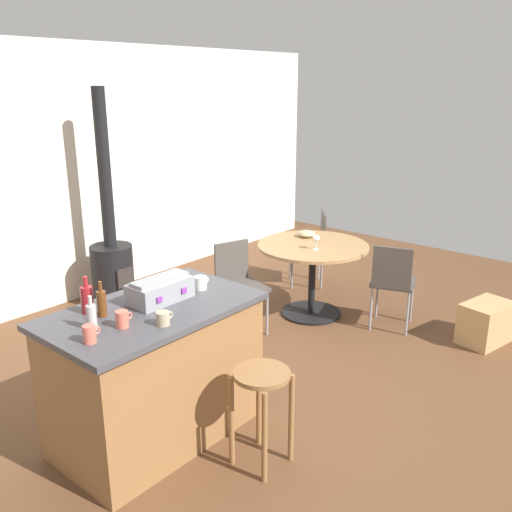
{
  "coord_description": "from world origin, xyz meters",
  "views": [
    {
      "loc": [
        -3.15,
        -2.32,
        2.3
      ],
      "look_at": [
        0.11,
        0.42,
        0.96
      ],
      "focal_mm": 38.93,
      "sensor_mm": 36.0,
      "label": 1
    }
  ],
  "objects": [
    {
      "name": "cup_1",
      "position": [
        -0.65,
        0.29,
        0.98
      ],
      "size": [
        0.12,
        0.09,
        0.09
      ],
      "color": "white",
      "rests_on": "kitchen_island"
    },
    {
      "name": "bottle_0",
      "position": [
        -1.37,
        0.41,
        1.02
      ],
      "size": [
        0.06,
        0.06,
        0.23
      ],
      "color": "#603314",
      "rests_on": "kitchen_island"
    },
    {
      "name": "folding_chair_far",
      "position": [
        2.0,
        1.17,
        0.52
      ],
      "size": [
        0.56,
        0.56,
        0.87
      ],
      "color": "#47423D",
      "rests_on": "ground_plane"
    },
    {
      "name": "cardboard_box",
      "position": [
        1.77,
        -0.92,
        0.19
      ],
      "size": [
        0.54,
        0.41,
        0.38
      ],
      "primitive_type": "cube",
      "rotation": [
        0.0,
        0.0,
        -0.21
      ],
      "color": "tan",
      "rests_on": "ground_plane"
    },
    {
      "name": "back_wall",
      "position": [
        0.0,
        2.94,
        1.35
      ],
      "size": [
        8.0,
        0.1,
        2.7
      ],
      "primitive_type": "cube",
      "color": "silver",
      "rests_on": "ground_plane"
    },
    {
      "name": "cup_2",
      "position": [
        -1.38,
        0.19,
        0.98
      ],
      "size": [
        0.11,
        0.08,
        0.1
      ],
      "color": "#DB6651",
      "rests_on": "kitchen_island"
    },
    {
      "name": "folding_chair_near",
      "position": [
        1.47,
        -0.12,
        0.5
      ],
      "size": [
        0.51,
        0.51,
        0.86
      ],
      "color": "#47423D",
      "rests_on": "ground_plane"
    },
    {
      "name": "wooden_stool",
      "position": [
        -0.86,
        -0.43,
        0.47
      ],
      "size": [
        0.35,
        0.35,
        0.64
      ],
      "color": "olive",
      "rests_on": "ground_plane"
    },
    {
      "name": "bottle_1",
      "position": [
        -1.51,
        0.3,
        1.01
      ],
      "size": [
        0.06,
        0.06,
        0.21
      ],
      "color": "#B7B2AD",
      "rests_on": "kitchen_island"
    },
    {
      "name": "wine_glass",
      "position": [
        1.15,
        0.55,
        0.85
      ],
      "size": [
        0.07,
        0.07,
        0.14
      ],
      "color": "silver",
      "rests_on": "dining_table"
    },
    {
      "name": "folding_chair_left",
      "position": [
        0.5,
        0.98,
        0.51
      ],
      "size": [
        0.5,
        0.5,
        0.86
      ],
      "color": "#47423D",
      "rests_on": "ground_plane"
    },
    {
      "name": "toolbox",
      "position": [
        -0.97,
        0.33,
        1.01
      ],
      "size": [
        0.42,
        0.23,
        0.16
      ],
      "color": "gray",
      "rests_on": "kitchen_island"
    },
    {
      "name": "ground_plane",
      "position": [
        0.0,
        0.0,
        0.0
      ],
      "size": [
        8.8,
        8.8,
        0.0
      ],
      "primitive_type": "plane",
      "color": "brown"
    },
    {
      "name": "wood_stove",
      "position": [
        0.12,
        2.43,
        0.54
      ],
      "size": [
        0.44,
        0.45,
        2.26
      ],
      "color": "black",
      "rests_on": "ground_plane"
    },
    {
      "name": "bottle_2",
      "position": [
        -1.39,
        0.52,
        1.02
      ],
      "size": [
        0.08,
        0.08,
        0.24
      ],
      "color": "maroon",
      "rests_on": "kitchen_island"
    },
    {
      "name": "dining_table",
      "position": [
        1.27,
        0.67,
        0.58
      ],
      "size": [
        1.11,
        1.11,
        0.75
      ],
      "color": "black",
      "rests_on": "ground_plane"
    },
    {
      "name": "kitchen_island",
      "position": [
        -1.08,
        0.29,
        0.47
      ],
      "size": [
        1.37,
        0.81,
        0.93
      ],
      "color": "olive",
      "rests_on": "ground_plane"
    },
    {
      "name": "serving_bowl",
      "position": [
        1.47,
        0.88,
        0.78
      ],
      "size": [
        0.18,
        0.18,
        0.07
      ],
      "primitive_type": "ellipsoid",
      "color": "tan",
      "rests_on": "dining_table"
    },
    {
      "name": "cup_0",
      "position": [
        -1.21,
        0.03,
        0.97
      ],
      "size": [
        0.12,
        0.08,
        0.08
      ],
      "color": "tan",
      "rests_on": "kitchen_island"
    },
    {
      "name": "cup_3",
      "position": [
        -1.62,
        0.16,
        0.98
      ],
      "size": [
        0.11,
        0.07,
        0.1
      ],
      "color": "#DB6651",
      "rests_on": "kitchen_island"
    }
  ]
}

